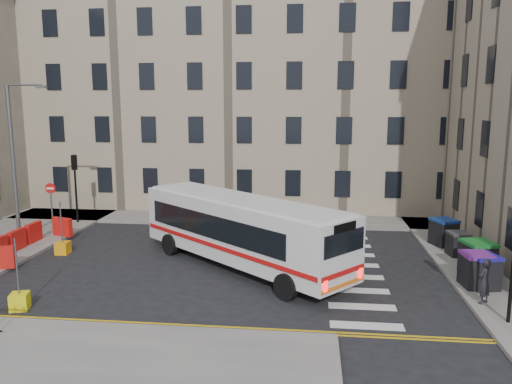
% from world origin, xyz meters
% --- Properties ---
extents(ground, '(120.00, 120.00, 0.00)m').
position_xyz_m(ground, '(0.00, 0.00, 0.00)').
color(ground, black).
rests_on(ground, ground).
extents(pavement_north, '(36.00, 3.20, 0.15)m').
position_xyz_m(pavement_north, '(-6.00, 8.60, 0.07)').
color(pavement_north, slate).
rests_on(pavement_north, ground).
extents(pavement_east, '(2.40, 26.00, 0.15)m').
position_xyz_m(pavement_east, '(9.00, 4.00, 0.07)').
color(pavement_east, slate).
rests_on(pavement_east, ground).
extents(terrace_north, '(38.30, 10.80, 17.20)m').
position_xyz_m(terrace_north, '(-7.00, 15.50, 8.62)').
color(terrace_north, gray).
rests_on(terrace_north, ground).
extents(traffic_light_nw, '(0.28, 0.22, 4.10)m').
position_xyz_m(traffic_light_nw, '(-12.00, 6.50, 2.87)').
color(traffic_light_nw, black).
rests_on(traffic_light_nw, pavement_west).
extents(streetlamp, '(0.50, 0.22, 8.14)m').
position_xyz_m(streetlamp, '(-13.00, 2.00, 4.34)').
color(streetlamp, '#595B5E').
rests_on(streetlamp, pavement_west).
extents(no_entry_north, '(0.60, 0.08, 3.00)m').
position_xyz_m(no_entry_north, '(-12.50, 4.50, 2.08)').
color(no_entry_north, '#595B5E').
rests_on(no_entry_north, pavement_west).
extents(roadworks_barriers, '(1.66, 6.26, 1.00)m').
position_xyz_m(roadworks_barriers, '(-11.84, 0.50, 0.65)').
color(roadworks_barriers, red).
rests_on(roadworks_barriers, pavement_west).
extents(bus, '(10.20, 9.34, 3.08)m').
position_xyz_m(bus, '(-0.96, -0.48, 1.78)').
color(bus, silver).
rests_on(bus, ground).
extents(wheelie_bin_a, '(1.31, 1.42, 1.32)m').
position_xyz_m(wheelie_bin_a, '(8.77, -2.30, 0.82)').
color(wheelie_bin_a, black).
rests_on(wheelie_bin_a, pavement_east).
extents(wheelie_bin_b, '(1.16, 1.31, 1.33)m').
position_xyz_m(wheelie_bin_b, '(8.56, -2.20, 0.82)').
color(wheelie_bin_b, black).
rests_on(wheelie_bin_b, pavement_east).
extents(wheelie_bin_c, '(1.40, 1.52, 1.43)m').
position_xyz_m(wheelie_bin_c, '(9.07, -0.75, 0.87)').
color(wheelie_bin_c, black).
rests_on(wheelie_bin_c, pavement_east).
extents(wheelie_bin_d, '(1.01, 1.12, 1.12)m').
position_xyz_m(wheelie_bin_d, '(9.04, 1.99, 0.71)').
color(wheelie_bin_d, black).
rests_on(wheelie_bin_d, pavement_east).
extents(wheelie_bin_e, '(1.44, 1.53, 1.34)m').
position_xyz_m(wheelie_bin_e, '(8.81, 3.74, 0.83)').
color(wheelie_bin_e, black).
rests_on(wheelie_bin_e, pavement_east).
extents(pedestrian, '(0.71, 0.69, 1.64)m').
position_xyz_m(pedestrian, '(8.30, -3.95, 0.97)').
color(pedestrian, black).
rests_on(pedestrian, pavement_east).
extents(bollard_yellow, '(0.61, 0.61, 0.60)m').
position_xyz_m(bollard_yellow, '(-9.89, 0.58, 0.30)').
color(bollard_yellow, orange).
rests_on(bollard_yellow, ground).
extents(bollard_chevron, '(0.74, 0.74, 0.60)m').
position_xyz_m(bollard_chevron, '(-8.10, -6.00, 0.30)').
color(bollard_chevron, yellow).
rests_on(bollard_chevron, ground).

